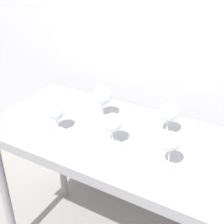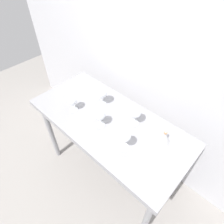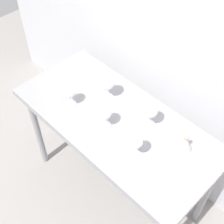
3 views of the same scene
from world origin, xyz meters
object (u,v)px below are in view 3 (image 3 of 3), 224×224
object	(u,v)px
tasting_sheet_upper	(96,82)
decanter_funnel	(185,144)
wine_glass_near_center	(105,113)
wine_glass_near_left	(70,92)
wine_glass_far_left	(108,83)
wine_glass_near_right	(136,142)
wine_glass_far_right	(150,111)

from	to	relation	value
tasting_sheet_upper	decanter_funnel	bearing A→B (deg)	-21.02
wine_glass_near_center	wine_glass_near_left	distance (m)	0.30
wine_glass_near_center	wine_glass_far_left	xyz separation A→B (m)	(-0.17, 0.19, 0.02)
wine_glass_near_left	wine_glass_near_right	xyz separation A→B (m)	(0.58, 0.00, 0.02)
wine_glass_near_left	decanter_funnel	world-z (taller)	wine_glass_near_left
wine_glass_far_left	tasting_sheet_upper	world-z (taller)	wine_glass_far_left
wine_glass_near_center	decanter_funnel	xyz separation A→B (m)	(0.46, 0.21, -0.06)
wine_glass_near_left	wine_glass_far_right	distance (m)	0.54
wine_glass_near_left	wine_glass_near_right	distance (m)	0.58
decanter_funnel	wine_glass_far_left	bearing A→B (deg)	-177.89
wine_glass_near_left	wine_glass_far_right	size ratio (longest dim) A/B	0.88
wine_glass_far_right	wine_glass_near_center	bearing A→B (deg)	-132.85
wine_glass_near_center	wine_glass_near_right	xyz separation A→B (m)	(0.28, -0.03, 0.01)
tasting_sheet_upper	wine_glass_far_right	bearing A→B (deg)	-22.39
tasting_sheet_upper	decanter_funnel	distance (m)	0.80
tasting_sheet_upper	wine_glass_near_center	bearing A→B (deg)	-53.87
wine_glass_near_right	decanter_funnel	size ratio (longest dim) A/B	1.22
wine_glass_far_right	tasting_sheet_upper	distance (m)	0.54
tasting_sheet_upper	wine_glass_far_left	bearing A→B (deg)	-33.31
decanter_funnel	tasting_sheet_upper	bearing A→B (deg)	178.79
wine_glass_far_right	wine_glass_near_right	size ratio (longest dim) A/B	1.01
wine_glass_near_center	wine_glass_near_left	bearing A→B (deg)	-173.46
wine_glass_far_left	wine_glass_near_right	distance (m)	0.50
decanter_funnel	wine_glass_far_right	bearing A→B (deg)	-178.57
wine_glass_far_left	wine_glass_near_left	bearing A→B (deg)	-120.00
wine_glass_near_center	tasting_sheet_upper	world-z (taller)	wine_glass_near_center
wine_glass_near_left	wine_glass_far_left	bearing A→B (deg)	60.00
wine_glass_far_right	decanter_funnel	world-z (taller)	wine_glass_far_right
wine_glass_near_left	decanter_funnel	xyz separation A→B (m)	(0.76, 0.24, -0.06)
wine_glass_far_right	wine_glass_near_right	distance (m)	0.25
wine_glass_near_center	wine_glass_near_left	xyz separation A→B (m)	(-0.30, -0.03, -0.01)
wine_glass_near_right	wine_glass_near_left	bearing A→B (deg)	-179.88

